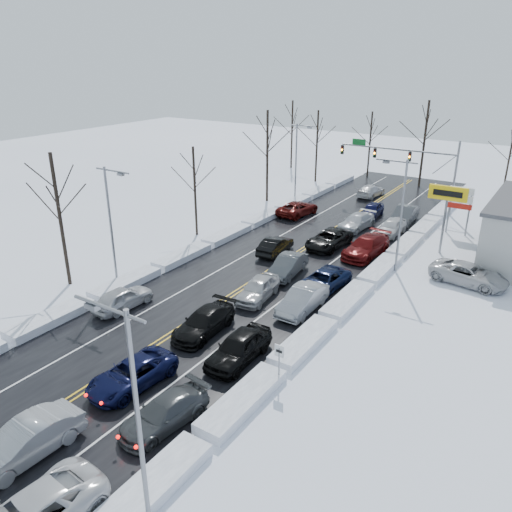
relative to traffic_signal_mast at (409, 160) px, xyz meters
The scene contains 41 objects.
ground 28.73m from the traffic_signal_mast, 97.02° to the right, with size 160.00×160.00×0.00m, color white.
road_surface 26.78m from the traffic_signal_mast, 97.55° to the right, with size 14.00×84.00×0.01m, color black.
snow_bank_left 28.77m from the traffic_signal_mast, 113.03° to the right, with size 1.62×72.00×0.57m, color white.
snow_bank_right 26.88m from the traffic_signal_mast, 80.92° to the right, with size 1.62×72.00×0.57m, color white.
traffic_signal_mast is the anchor object (origin of this frame).
tires_plus_sign 13.92m from the traffic_signal_mast, 59.54° to the right, with size 3.20×0.34×6.00m.
used_vehicles_sign 9.50m from the traffic_signal_mast, 40.34° to the right, with size 2.20×0.22×4.65m.
speed_limit_sign 36.51m from the traffic_signal_mast, 82.48° to the right, with size 0.55×0.09×2.35m.
streetlight_se 46.25m from the traffic_signal_mast, 83.98° to the right, with size 3.20×0.25×9.00m.
streetlight_ne 18.63m from the traffic_signal_mast, 74.91° to the right, with size 3.20×0.25×9.00m.
streetlight_sw 34.08m from the traffic_signal_mast, 110.16° to the right, with size 3.20×0.25×9.00m.
streetlight_nw 12.40m from the traffic_signal_mast, 161.23° to the right, with size 3.20×0.25×9.00m.
tree_left_b 37.16m from the traffic_signal_mast, 113.74° to the right, with size 4.00×4.00×10.00m.
tree_left_c 24.38m from the traffic_signal_mast, 124.90° to the right, with size 3.40×3.40×8.50m.
tree_left_d 15.93m from the traffic_signal_mast, 157.76° to the right, with size 4.20×4.20×10.50m.
tree_left_e 15.51m from the traffic_signal_mast, 157.13° to the left, with size 3.80×3.80×9.50m.
tree_far_a 24.63m from the traffic_signal_mast, 150.75° to the left, with size 4.00×4.00×10.00m.
tree_far_b 16.10m from the traffic_signal_mast, 125.98° to the left, with size 3.60×3.60×9.00m.
tree_far_c 11.32m from the traffic_signal_mast, 97.48° to the left, with size 4.40×4.40×11.00m.
tree_far_d 15.16m from the traffic_signal_mast, 55.64° to the left, with size 3.40×3.40×8.50m.
queued_car_1 46.79m from the traffic_signal_mast, 92.09° to the right, with size 1.76×5.03×1.66m, color #94979B.
queued_car_2 40.75m from the traffic_signal_mast, 92.30° to the right, with size 2.33×5.05×1.40m, color black.
queued_car_3 34.54m from the traffic_signal_mast, 93.07° to the right, with size 2.07×5.08×1.48m, color black.
queued_car_4 28.82m from the traffic_signal_mast, 93.18° to the right, with size 1.84×4.58×1.56m, color #B8B8BA.
queued_car_5 24.17m from the traffic_signal_mast, 94.49° to the right, with size 1.65×4.74×1.56m, color #444749.
queued_car_6 17.07m from the traffic_signal_mast, 96.32° to the right, with size 2.54×5.51×1.53m, color black.
queued_car_7 11.45m from the traffic_signal_mast, 99.54° to the right, with size 2.09×5.15×1.49m, color #AFB2B8.
queued_car_8 7.78m from the traffic_signal_mast, 109.57° to the right, with size 1.76×4.37×1.49m, color black.
queued_car_11 42.08m from the traffic_signal_mast, 87.40° to the right, with size 1.91×4.71×1.37m, color #3C3F41.
queued_car_12 35.84m from the traffic_signal_mast, 87.18° to the right, with size 1.98×4.93×1.68m, color black.
queued_car_13 28.69m from the traffic_signal_mast, 86.03° to the right, with size 1.72×4.95×1.63m, color gray.
queued_car_14 25.02m from the traffic_signal_mast, 86.03° to the right, with size 2.39×5.18×1.44m, color black.
queued_car_15 17.21m from the traffic_signal_mast, 83.58° to the right, with size 2.39×5.87×1.70m, color #540B0B.
queued_car_16 11.24m from the traffic_signal_mast, 79.24° to the right, with size 1.84×4.57×1.56m, color silver.
queued_car_17 7.82m from the traffic_signal_mast, 71.70° to the right, with size 1.81×5.20×1.71m, color #474A4C.
oncoming_car_0 21.40m from the traffic_signal_mast, 104.09° to the right, with size 1.55×4.45×1.47m, color black.
oncoming_car_1 13.75m from the traffic_signal_mast, 134.49° to the right, with size 2.52×5.46×1.52m, color #500D0A.
oncoming_car_2 7.90m from the traffic_signal_mast, 151.59° to the left, with size 2.00×4.91×1.42m, color silver.
oncoming_car_3 35.97m from the traffic_signal_mast, 103.99° to the right, with size 1.80×4.46×1.52m, color #B8B8BA.
parked_car_0 21.07m from the traffic_signal_mast, 58.90° to the right, with size 2.63×5.70×1.58m, color silver.
parked_car_2 13.42m from the traffic_signal_mast, 21.88° to the right, with size 1.60×3.99×1.36m, color black.
Camera 1 is at (19.23, -27.17, 16.25)m, focal length 35.00 mm.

